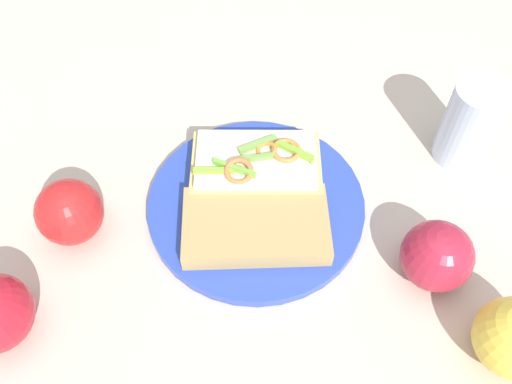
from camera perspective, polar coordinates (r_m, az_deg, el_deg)
ground_plane at (r=0.69m, az=0.00°, el=-1.62°), size 2.00×2.00×0.00m
plate at (r=0.68m, az=0.00°, el=-1.31°), size 0.26×0.26×0.01m
sandwich at (r=0.69m, az=0.05°, el=2.73°), size 0.15×0.18×0.05m
bread_slice_side at (r=0.64m, az=-0.01°, el=-3.46°), size 0.15×0.19×0.02m
apple_0 at (r=0.64m, az=18.00°, el=-6.23°), size 0.11×0.11×0.08m
apple_4 at (r=0.67m, az=-18.54°, el=-1.95°), size 0.11×0.11×0.08m
drinking_glass at (r=0.75m, az=21.06°, el=6.51°), size 0.07×0.07×0.11m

